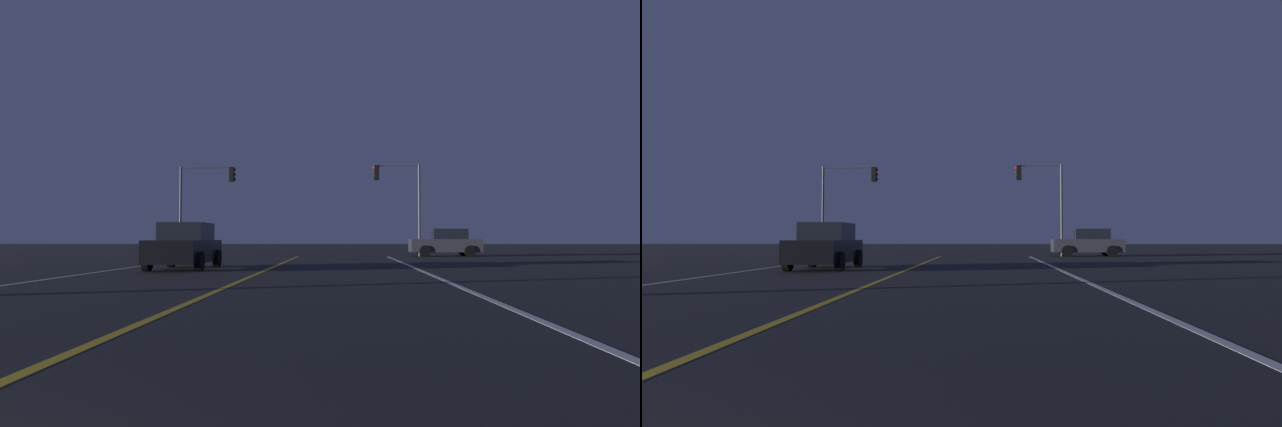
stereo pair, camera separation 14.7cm
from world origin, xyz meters
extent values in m
cube|color=silver|center=(5.46, 13.67, 0.00)|extent=(0.16, 39.34, 0.01)
cube|color=silver|center=(-5.46, 13.67, 0.00)|extent=(0.16, 39.34, 0.01)
cube|color=gold|center=(0.00, 13.67, 0.00)|extent=(0.16, 39.34, 0.01)
cylinder|color=black|center=(-2.16, 18.24, 0.34)|extent=(0.22, 0.68, 0.68)
cylinder|color=black|center=(-3.96, 18.24, 0.34)|extent=(0.22, 0.68, 0.68)
cylinder|color=black|center=(-2.16, 20.94, 0.34)|extent=(0.22, 0.68, 0.68)
cylinder|color=black|center=(-3.96, 20.94, 0.34)|extent=(0.22, 0.68, 0.68)
cube|color=black|center=(-3.06, 19.59, 0.66)|extent=(1.80, 4.30, 0.80)
cube|color=black|center=(-3.06, 19.84, 1.38)|extent=(1.60, 2.10, 0.64)
cube|color=red|center=(-2.46, 21.69, 0.76)|extent=(0.24, 0.08, 0.16)
cube|color=red|center=(-3.66, 21.69, 0.76)|extent=(0.24, 0.08, 0.16)
cylinder|color=black|center=(7.71, 33.47, 0.34)|extent=(0.68, 0.22, 0.68)
cylinder|color=black|center=(7.71, 35.27, 0.34)|extent=(0.68, 0.22, 0.68)
cylinder|color=black|center=(10.41, 33.47, 0.34)|extent=(0.68, 0.22, 0.68)
cylinder|color=black|center=(10.41, 35.27, 0.34)|extent=(0.68, 0.22, 0.68)
cube|color=#38383D|center=(9.06, 34.37, 0.66)|extent=(4.30, 1.80, 0.80)
cube|color=black|center=(9.31, 34.37, 1.38)|extent=(2.10, 1.60, 0.64)
cube|color=red|center=(11.16, 33.77, 0.76)|extent=(0.08, 0.24, 0.16)
cube|color=red|center=(11.16, 34.97, 0.76)|extent=(0.08, 0.24, 0.16)
cylinder|color=#4C4C51|center=(7.43, 33.84, 2.84)|extent=(0.14, 0.14, 5.67)
cylinder|color=#4C4C51|center=(6.14, 33.84, 5.62)|extent=(2.59, 0.10, 0.10)
cube|color=black|center=(4.84, 33.84, 5.17)|extent=(0.28, 0.36, 0.90)
sphere|color=red|center=(4.68, 33.84, 5.47)|extent=(0.20, 0.20, 0.20)
sphere|color=#3C2706|center=(4.68, 33.84, 5.17)|extent=(0.20, 0.20, 0.20)
sphere|color=#063816|center=(4.68, 33.84, 4.87)|extent=(0.20, 0.20, 0.20)
cylinder|color=#4C4C51|center=(-7.43, 33.84, 2.80)|extent=(0.14, 0.14, 5.61)
cylinder|color=#4C4C51|center=(-5.82, 33.84, 5.56)|extent=(3.23, 0.10, 0.10)
cube|color=black|center=(-4.21, 33.84, 5.11)|extent=(0.28, 0.36, 0.90)
sphere|color=red|center=(-4.05, 33.84, 5.41)|extent=(0.20, 0.20, 0.20)
sphere|color=#3C2706|center=(-4.05, 33.84, 5.11)|extent=(0.20, 0.20, 0.20)
sphere|color=#063816|center=(-4.05, 33.84, 4.81)|extent=(0.20, 0.20, 0.20)
camera|label=1|loc=(2.71, -0.57, 1.15)|focal=31.27mm
camera|label=2|loc=(2.86, -0.57, 1.15)|focal=31.27mm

